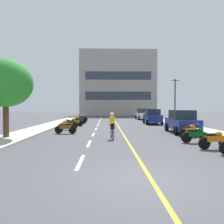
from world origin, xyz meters
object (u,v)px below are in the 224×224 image
at_px(parked_car_near, 182,121).
at_px(street_lamp_mid, 175,91).
at_px(motorcycle_9, 79,119).
at_px(motorcycle_2, 196,135).
at_px(motorcycle_8, 79,120).
at_px(parked_car_mid, 152,116).
at_px(motorcycle_4, 65,128).
at_px(cyclist_rider, 112,125).
at_px(motorcycle_5, 67,125).
at_px(motorcycle_10, 82,118).
at_px(motorcycle_1, 215,139).
at_px(roadside_tree, 6,83).
at_px(motorcycle_7, 75,122).
at_px(parked_car_far, 143,114).
at_px(motorcycle_3, 190,130).
at_px(motorcycle_6, 69,123).

bearing_deg(parked_car_near, street_lamp_mid, 75.38).
bearing_deg(parked_car_near, motorcycle_9, 130.57).
distance_m(motorcycle_2, motorcycle_8, 16.37).
bearing_deg(parked_car_mid, motorcycle_4, -133.42).
relative_size(motorcycle_9, cyclist_rider, 0.93).
height_order(motorcycle_5, motorcycle_8, same).
bearing_deg(motorcycle_10, motorcycle_8, -86.80).
relative_size(motorcycle_2, motorcycle_5, 1.00).
height_order(motorcycle_1, motorcycle_10, same).
relative_size(roadside_tree, motorcycle_10, 2.96).
bearing_deg(motorcycle_4, motorcycle_7, 91.56).
bearing_deg(parked_car_far, motorcycle_8, -136.52).
xyz_separation_m(motorcycle_1, motorcycle_8, (-8.62, 15.84, 0.00)).
bearing_deg(parked_car_mid, motorcycle_2, -91.98).
relative_size(motorcycle_2, motorcycle_4, 1.00).
relative_size(street_lamp_mid, motorcycle_8, 3.23).
bearing_deg(parked_car_far, motorcycle_9, -144.50).
bearing_deg(motorcycle_5, motorcycle_7, 87.95).
relative_size(parked_car_mid, parked_car_far, 1.00).
xyz_separation_m(parked_car_mid, motorcycle_2, (-0.47, -13.68, -0.44)).
height_order(parked_car_far, motorcycle_7, parked_car_far).
bearing_deg(street_lamp_mid, parked_car_mid, 167.33).
xyz_separation_m(street_lamp_mid, motorcycle_3, (-2.52, -10.90, -3.51)).
height_order(motorcycle_1, motorcycle_5, same).
bearing_deg(street_lamp_mid, roadside_tree, -142.81).
height_order(parked_car_near, parked_car_mid, same).
bearing_deg(cyclist_rider, motorcycle_9, 105.72).
relative_size(roadside_tree, motorcycle_8, 3.07).
xyz_separation_m(motorcycle_2, motorcycle_5, (-8.63, 6.91, 0.00)).
height_order(parked_car_near, parked_car_far, same).
distance_m(parked_car_far, motorcycle_1, 24.69).
bearing_deg(cyclist_rider, motorcycle_5, 126.85).
height_order(motorcycle_6, motorcycle_9, same).
xyz_separation_m(roadside_tree, motorcycle_10, (2.99, 16.37, -3.12)).
bearing_deg(roadside_tree, motorcycle_6, 66.90).
xyz_separation_m(motorcycle_8, motorcycle_10, (-0.24, 4.27, 0.00)).
bearing_deg(motorcycle_4, motorcycle_2, -27.79).
xyz_separation_m(roadside_tree, parked_car_mid, (12.16, 11.77, -2.68)).
bearing_deg(roadside_tree, parked_car_far, 59.06).
bearing_deg(parked_car_near, motorcycle_10, 125.17).
height_order(motorcycle_2, motorcycle_6, same).
relative_size(motorcycle_8, motorcycle_10, 0.96).
xyz_separation_m(parked_car_mid, motorcycle_9, (-9.25, 2.29, -0.44)).
height_order(motorcycle_1, motorcycle_4, same).
bearing_deg(parked_car_mid, cyclist_rider, -113.75).
xyz_separation_m(parked_car_far, motorcycle_9, (-9.64, -6.87, -0.44)).
relative_size(parked_car_near, cyclist_rider, 2.41).
bearing_deg(motorcycle_3, street_lamp_mid, 76.97).
relative_size(motorcycle_4, motorcycle_10, 1.00).
xyz_separation_m(parked_car_far, motorcycle_8, (-9.32, -8.84, -0.44)).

